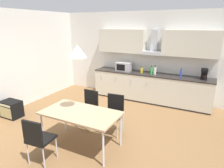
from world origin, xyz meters
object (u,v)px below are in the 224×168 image
object	(u,v)px
bottle_green	(151,71)
coffee_maker	(204,74)
chair_near_left	(37,137)
pendant_lamp	(78,51)
bottle_white	(155,71)
chair_far_right	(114,110)
bottle_blue	(181,73)
bottle_yellow	(142,70)
microwave	(124,66)
chair_far_left	(89,105)
guitar_amp	(11,109)
dining_table	(81,114)

from	to	relation	value
bottle_green	coffee_maker	bearing A→B (deg)	3.26
chair_near_left	pendant_lamp	bearing A→B (deg)	67.21
bottle_white	chair_far_right	bearing A→B (deg)	-97.41
bottle_blue	bottle_yellow	bearing A→B (deg)	-177.48
microwave	coffee_maker	xyz separation A→B (m)	(2.40, 0.03, 0.01)
bottle_blue	chair_far_left	size ratio (longest dim) A/B	0.29
microwave	chair_far_left	bearing A→B (deg)	-87.81
microwave	guitar_amp	bearing A→B (deg)	-125.89
chair_far_left	dining_table	bearing A→B (deg)	-67.00
chair_far_right	pendant_lamp	bearing A→B (deg)	-112.75
bottle_blue	chair_near_left	size ratio (longest dim) A/B	0.29
coffee_maker	pendant_lamp	xyz separation A→B (m)	(-1.98, -3.05, 0.86)
chair_far_right	chair_far_left	xyz separation A→B (m)	(-0.67, 0.00, 0.00)
bottle_green	pendant_lamp	xyz separation A→B (m)	(-0.52, -2.96, 0.89)
bottle_blue	dining_table	size ratio (longest dim) A/B	0.17
microwave	chair_far_left	size ratio (longest dim) A/B	0.55
coffee_maker	dining_table	distance (m)	3.65
coffee_maker	bottle_white	bearing A→B (deg)	-177.84
microwave	bottle_white	distance (m)	1.04
microwave	dining_table	size ratio (longest dim) A/B	0.32
microwave	bottle_white	size ratio (longest dim) A/B	1.78
chair_near_left	guitar_amp	distance (m)	2.36
coffee_maker	pendant_lamp	bearing A→B (deg)	-123.07
dining_table	chair_far_left	size ratio (longest dim) A/B	1.74
guitar_amp	dining_table	bearing A→B (deg)	-5.76
chair_far_right	pendant_lamp	size ratio (longest dim) A/B	2.72
bottle_green	chair_far_left	xyz separation A→B (m)	(-0.85, -2.17, -0.48)
bottle_yellow	pendant_lamp	size ratio (longest dim) A/B	0.62
bottle_yellow	guitar_amp	xyz separation A→B (m)	(-2.62, -2.76, -0.76)
bottle_yellow	bottle_white	distance (m)	0.43
microwave	guitar_amp	world-z (taller)	microwave
chair_far_right	coffee_maker	bearing A→B (deg)	53.78
bottle_blue	chair_far_left	bearing A→B (deg)	-126.99
coffee_maker	chair_near_left	world-z (taller)	coffee_maker
chair_far_left	guitar_amp	world-z (taller)	chair_far_left
microwave	coffee_maker	size ratio (longest dim) A/B	1.60
microwave	pendant_lamp	bearing A→B (deg)	-82.06
bottle_white	chair_far_right	xyz separation A→B (m)	(-0.29, -2.20, -0.48)
microwave	coffee_maker	distance (m)	2.40
pendant_lamp	chair_near_left	bearing A→B (deg)	-112.79
chair_far_left	pendant_lamp	distance (m)	1.62
chair_near_left	chair_far_left	world-z (taller)	same
chair_far_right	guitar_amp	world-z (taller)	chair_far_right
bottle_yellow	bottle_white	size ratio (longest dim) A/B	0.73
coffee_maker	dining_table	size ratio (longest dim) A/B	0.20
bottle_blue	chair_far_right	world-z (taller)	bottle_blue
bottle_yellow	chair_far_left	world-z (taller)	bottle_yellow
bottle_yellow	guitar_amp	distance (m)	3.88
bottle_blue	chair_far_right	size ratio (longest dim) A/B	0.29
coffee_maker	bottle_yellow	bearing A→B (deg)	-178.72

